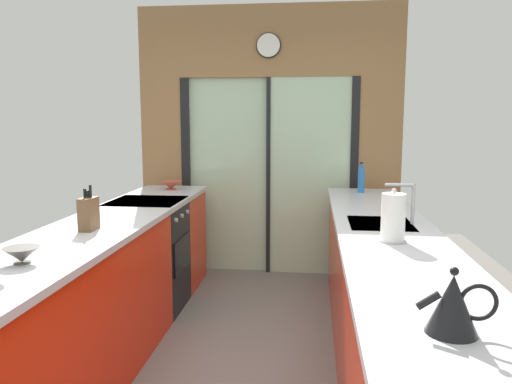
% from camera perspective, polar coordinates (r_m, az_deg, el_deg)
% --- Properties ---
extents(ground_plane, '(5.04, 7.60, 0.02)m').
position_cam_1_polar(ground_plane, '(3.69, -1.21, -17.33)').
color(ground_plane, slate).
extents(back_wall_unit, '(2.64, 0.12, 2.70)m').
position_cam_1_polar(back_wall_unit, '(5.12, 1.46, 7.57)').
color(back_wall_unit, olive).
rests_on(back_wall_unit, ground_plane).
extents(left_counter_run, '(0.62, 3.80, 0.92)m').
position_cam_1_polar(left_counter_run, '(3.34, -18.41, -11.80)').
color(left_counter_run, red).
rests_on(left_counter_run, ground_plane).
extents(right_counter_run, '(0.62, 3.80, 0.92)m').
position_cam_1_polar(right_counter_run, '(3.24, 14.57, -12.29)').
color(right_counter_run, red).
rests_on(right_counter_run, ground_plane).
extents(sink_faucet, '(0.19, 0.02, 0.26)m').
position_cam_1_polar(sink_faucet, '(3.34, 16.87, -0.54)').
color(sink_faucet, '#B7BABC').
rests_on(sink_faucet, right_counter_run).
extents(oven_range, '(0.60, 0.60, 0.92)m').
position_cam_1_polar(oven_range, '(4.33, -12.14, -7.05)').
color(oven_range, black).
rests_on(oven_range, ground_plane).
extents(mixing_bowl_mid, '(0.16, 0.16, 0.08)m').
position_cam_1_polar(mixing_bowl_mid, '(2.59, -25.05, -6.48)').
color(mixing_bowl_mid, '#514C47').
rests_on(mixing_bowl_mid, left_counter_run).
extents(mixing_bowl_far, '(0.21, 0.21, 0.08)m').
position_cam_1_polar(mixing_bowl_far, '(4.85, -9.62, 0.79)').
color(mixing_bowl_far, '#BC4C38').
rests_on(mixing_bowl_far, left_counter_run).
extents(knife_block, '(0.08, 0.14, 0.28)m').
position_cam_1_polar(knife_block, '(3.19, -18.47, -2.33)').
color(knife_block, brown).
rests_on(knife_block, left_counter_run).
extents(kettle, '(0.25, 0.16, 0.22)m').
position_cam_1_polar(kettle, '(1.72, 21.48, -11.76)').
color(kettle, black).
rests_on(kettle, right_counter_run).
extents(soap_bottle, '(0.06, 0.06, 0.28)m').
position_cam_1_polar(soap_bottle, '(4.67, 11.85, 1.40)').
color(soap_bottle, '#286BB7').
rests_on(soap_bottle, right_counter_run).
extents(paper_towel_roll, '(0.15, 0.15, 0.30)m').
position_cam_1_polar(paper_towel_roll, '(2.84, 15.30, -2.86)').
color(paper_towel_roll, '#B7BABC').
rests_on(paper_towel_roll, right_counter_run).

